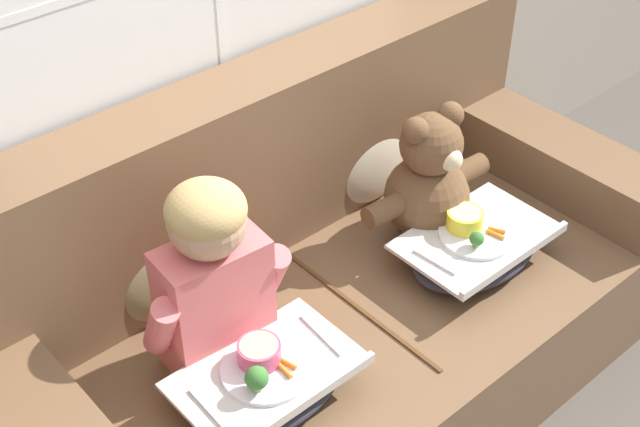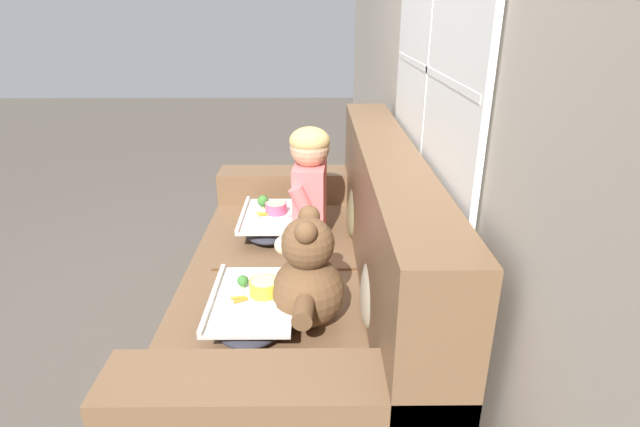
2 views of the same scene
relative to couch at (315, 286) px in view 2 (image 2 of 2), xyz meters
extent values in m
plane|color=#4C443D|center=(0.00, -0.08, -0.33)|extent=(14.00, 14.00, 0.00)
cube|color=#A89E8E|center=(0.00, 0.47, 0.97)|extent=(8.00, 0.05, 2.60)
cube|color=white|center=(0.00, 0.43, 0.93)|extent=(1.36, 0.02, 1.10)
cube|color=black|center=(0.00, 0.44, 0.93)|extent=(1.31, 0.01, 1.05)
cube|color=white|center=(0.00, 0.43, 0.93)|extent=(0.02, 0.02, 1.05)
cube|color=white|center=(0.00, 0.43, 0.93)|extent=(1.31, 0.02, 0.02)
cube|color=brown|center=(0.00, -0.08, -0.12)|extent=(1.99, 0.97, 0.41)
cube|color=brown|center=(0.00, 0.29, 0.36)|extent=(1.99, 0.22, 0.55)
cube|color=brown|center=(-0.88, -0.08, 0.17)|extent=(0.22, 0.97, 0.18)
cube|color=brown|center=(0.88, -0.08, 0.17)|extent=(0.22, 0.97, 0.18)
cube|color=#513219|center=(0.00, -0.10, 0.09)|extent=(0.01, 0.71, 0.01)
ellipsoid|color=#898456|center=(-0.39, 0.22, 0.25)|extent=(0.36, 0.17, 0.37)
ellipsoid|color=#C1B293|center=(0.39, 0.22, 0.25)|extent=(0.34, 0.16, 0.35)
cube|color=#DB6666|center=(-0.39, -0.03, 0.27)|extent=(0.28, 0.17, 0.37)
sphere|color=tan|center=(-0.39, -0.03, 0.53)|extent=(0.19, 0.19, 0.19)
ellipsoid|color=tan|center=(-0.39, -0.03, 0.56)|extent=(0.19, 0.19, 0.13)
cylinder|color=#DB6666|center=(-0.54, -0.03, 0.29)|extent=(0.08, 0.15, 0.20)
cylinder|color=#DB6666|center=(-0.23, -0.05, 0.29)|extent=(0.08, 0.15, 0.20)
sphere|color=brown|center=(0.39, -0.03, 0.21)|extent=(0.26, 0.26, 0.26)
sphere|color=brown|center=(0.39, -0.03, 0.40)|extent=(0.19, 0.19, 0.19)
sphere|color=brown|center=(0.32, -0.02, 0.47)|extent=(0.08, 0.08, 0.08)
sphere|color=brown|center=(0.45, -0.03, 0.47)|extent=(0.08, 0.08, 0.08)
sphere|color=beige|center=(0.38, -0.11, 0.39)|extent=(0.07, 0.07, 0.07)
sphere|color=black|center=(0.38, -0.13, 0.40)|extent=(0.02, 0.02, 0.02)
cylinder|color=brown|center=(0.22, -0.01, 0.24)|extent=(0.13, 0.08, 0.07)
cylinder|color=brown|center=(0.55, -0.04, 0.24)|extent=(0.13, 0.08, 0.07)
cylinder|color=brown|center=(0.32, -0.15, 0.12)|extent=(0.08, 0.12, 0.07)
cylinder|color=brown|center=(0.44, -0.16, 0.12)|extent=(0.08, 0.12, 0.07)
ellipsoid|color=#2D2D38|center=(-0.39, -0.23, 0.13)|extent=(0.43, 0.28, 0.09)
cube|color=beige|center=(-0.39, -0.23, 0.18)|extent=(0.45, 0.29, 0.01)
cube|color=beige|center=(-0.39, -0.36, 0.19)|extent=(0.45, 0.02, 0.02)
cylinder|color=silver|center=(-0.39, -0.23, 0.19)|extent=(0.22, 0.22, 0.01)
cylinder|color=#D64C70|center=(-0.38, -0.20, 0.22)|extent=(0.11, 0.11, 0.05)
cylinder|color=#E5D189|center=(-0.38, -0.20, 0.24)|extent=(0.09, 0.09, 0.01)
sphere|color=#38702D|center=(-0.45, -0.27, 0.24)|extent=(0.06, 0.06, 0.06)
cylinder|color=#7A9E56|center=(-0.45, -0.27, 0.21)|extent=(0.02, 0.02, 0.03)
cylinder|color=orange|center=(-0.36, -0.26, 0.20)|extent=(0.02, 0.07, 0.01)
cylinder|color=orange|center=(-0.34, -0.25, 0.20)|extent=(0.03, 0.07, 0.01)
cube|color=silver|center=(-0.56, -0.23, 0.19)|extent=(0.02, 0.14, 0.01)
cube|color=silver|center=(-0.21, -0.23, 0.19)|extent=(0.03, 0.17, 0.01)
ellipsoid|color=#2D2D38|center=(0.39, -0.23, 0.13)|extent=(0.44, 0.28, 0.09)
cube|color=beige|center=(0.39, -0.23, 0.18)|extent=(0.45, 0.30, 0.01)
cube|color=beige|center=(0.39, -0.37, 0.19)|extent=(0.45, 0.02, 0.02)
cylinder|color=silver|center=(0.39, -0.23, 0.19)|extent=(0.22, 0.22, 0.01)
cylinder|color=yellow|center=(0.38, -0.18, 0.22)|extent=(0.11, 0.11, 0.05)
cylinder|color=#E5D189|center=(0.38, -0.18, 0.24)|extent=(0.09, 0.09, 0.01)
sphere|color=#38702D|center=(0.34, -0.26, 0.23)|extent=(0.04, 0.04, 0.04)
cylinder|color=#7A9E56|center=(0.34, -0.26, 0.20)|extent=(0.02, 0.02, 0.02)
cylinder|color=orange|center=(0.41, -0.27, 0.20)|extent=(0.02, 0.06, 0.01)
cylinder|color=orange|center=(0.43, -0.26, 0.20)|extent=(0.03, 0.05, 0.01)
cube|color=silver|center=(0.21, -0.23, 0.19)|extent=(0.02, 0.14, 0.01)
camera|label=1|loc=(-1.25, -1.40, 1.82)|focal=50.00mm
camera|label=2|loc=(1.92, 0.00, 1.14)|focal=28.00mm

